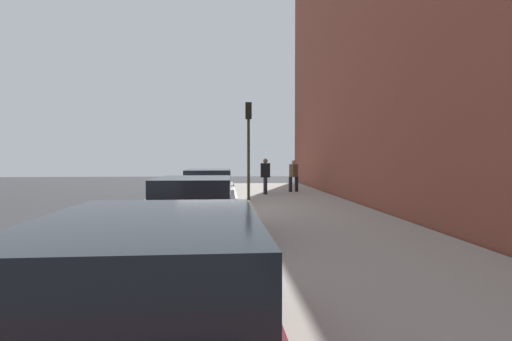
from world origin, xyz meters
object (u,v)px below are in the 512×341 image
Objects in this scene: parked_car_black at (195,211)px; parked_car_maroon at (154,309)px; parked_car_white at (209,190)px; pedestrian_black_coat at (265,175)px; pedestrian_brown_coat at (294,175)px; traffic_light_pole at (248,134)px.

parked_car_maroon is at bearing -178.67° from parked_car_black.
parked_car_white is (12.13, 0.07, -0.00)m from parked_car_maroon.
pedestrian_brown_coat is at bearing -52.56° from pedestrian_black_coat.
pedestrian_black_coat reaches higher than parked_car_maroon.
pedestrian_brown_coat is 5.12m from traffic_light_pole.
traffic_light_pole is (14.34, -1.52, 2.20)m from parked_car_maroon.
pedestrian_brown_coat is (18.32, -4.11, 0.28)m from parked_car_maroon.
parked_car_black is at bearing 1.33° from parked_car_maroon.
parked_car_white is at bearing 145.95° from pedestrian_brown_coat.
parked_car_black is at bearing 179.39° from parked_car_white.
parked_car_black is (6.00, 0.14, -0.00)m from parked_car_maroon.
traffic_light_pole reaches higher than parked_car_white.
parked_car_black is 1.07× the size of traffic_light_pole.
parked_car_black is 2.64× the size of pedestrian_brown_coat.
pedestrian_black_coat is at bearing 127.44° from pedestrian_brown_coat.
parked_car_maroon and parked_car_black have the same top height.
parked_car_white is (6.13, -0.07, 0.00)m from parked_car_black.
parked_car_black is 6.13m from parked_car_white.
traffic_light_pole is (2.21, -1.59, 2.20)m from parked_car_white.
parked_car_white is at bearing -0.61° from parked_car_black.
parked_car_black and parked_car_white have the same top height.
traffic_light_pole reaches higher than pedestrian_brown_coat.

